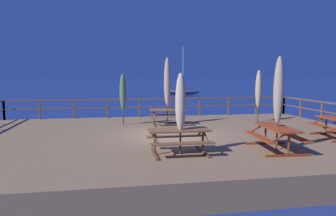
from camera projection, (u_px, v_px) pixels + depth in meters
ground_plane at (171, 153)px, 12.60m from camera, size 600.00×600.00×0.00m
wooden_deck at (171, 144)px, 12.56m from camera, size 16.58×11.23×0.79m
railing_waterside_far at (155, 104)px, 17.79m from camera, size 16.38×0.10×1.09m
picnic_table_front_right at (179, 136)px, 9.43m from camera, size 1.89×1.41×0.78m
picnic_table_front_left at (168, 113)px, 14.95m from camera, size 1.75×1.47×0.78m
picnic_table_back_left at (276, 133)px, 9.92m from camera, size 1.54×2.12×0.78m
patio_umbrella_short_front at (181, 103)px, 9.26m from camera, size 0.32×0.32×2.49m
patio_umbrella_tall_front at (167, 82)px, 14.73m from camera, size 0.32×0.32×3.26m
patio_umbrella_tall_mid_right at (279, 91)px, 9.79m from camera, size 0.32×0.32×3.02m
patio_umbrella_short_back at (123, 92)px, 14.74m from camera, size 0.32×0.32×2.49m
patio_umbrella_tall_back_left at (258, 89)px, 15.69m from camera, size 0.32×0.32×2.66m
lamp_post_hooked at (281, 80)px, 18.21m from camera, size 0.49×0.57×3.20m
sailboat_distant at (181, 91)px, 50.49m from camera, size 6.20×3.71×7.72m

